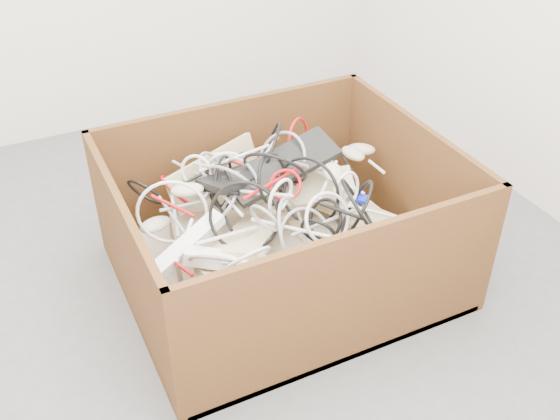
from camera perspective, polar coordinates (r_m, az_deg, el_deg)
name	(u,v)px	position (r m, az deg, el deg)	size (l,w,h in m)	color
ground	(214,292)	(2.47, -5.81, -7.12)	(3.00, 3.00, 0.00)	#515153
cardboard_box	(279,249)	(2.43, -0.13, -3.42)	(1.15, 0.96, 0.54)	#39240E
keyboard_pile	(286,212)	(2.37, 0.55, -0.21)	(0.95, 0.88, 0.41)	beige
mice_scatter	(291,197)	(2.33, 0.98, 1.14)	(1.04, 0.62, 0.20)	#BCB697
power_strip_left	(188,244)	(2.13, -8.08, -2.95)	(0.29, 0.05, 0.04)	white
power_strip_right	(232,261)	(2.08, -4.23, -4.51)	(0.30, 0.06, 0.04)	white
vga_plug	(361,199)	(2.31, 7.09, 0.96)	(0.04, 0.04, 0.02)	#0D1DD1
cable_tangle	(268,192)	(2.26, -1.06, 1.58)	(0.94, 0.77, 0.39)	#AB0C0F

